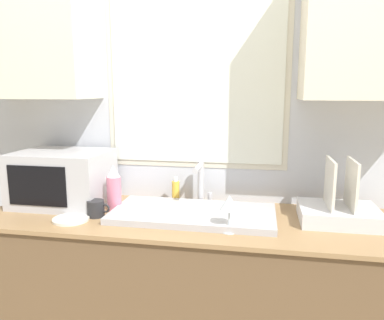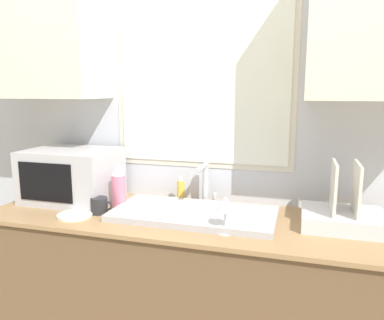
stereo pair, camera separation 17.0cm
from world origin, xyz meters
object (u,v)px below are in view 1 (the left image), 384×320
(microwave, at_px, (63,178))
(wine_glass, at_px, (229,204))
(spray_bottle, at_px, (114,188))
(mug_near_sink, at_px, (96,208))
(soap_bottle, at_px, (176,191))
(faucet, at_px, (201,179))
(dish_rack, at_px, (339,210))

(microwave, bearing_deg, wine_glass, -15.25)
(microwave, distance_m, spray_bottle, 0.30)
(microwave, relative_size, mug_near_sink, 4.20)
(microwave, xyz_separation_m, soap_bottle, (0.58, 0.13, -0.08))
(faucet, bearing_deg, wine_glass, -63.30)
(microwave, height_order, spray_bottle, microwave)
(faucet, distance_m, dish_rack, 0.68)
(dish_rack, bearing_deg, spray_bottle, -179.39)
(soap_bottle, relative_size, wine_glass, 0.88)
(soap_bottle, xyz_separation_m, mug_near_sink, (-0.32, -0.29, -0.02))
(soap_bottle, distance_m, mug_near_sink, 0.43)
(microwave, bearing_deg, mug_near_sink, -32.39)
(microwave, distance_m, wine_glass, 0.93)
(microwave, bearing_deg, faucet, 9.04)
(spray_bottle, distance_m, soap_bottle, 0.33)
(soap_bottle, bearing_deg, dish_rack, -11.42)
(mug_near_sink, distance_m, wine_glass, 0.65)
(dish_rack, bearing_deg, faucet, 167.60)
(faucet, height_order, mug_near_sink, faucet)
(soap_bottle, bearing_deg, spray_bottle, -148.07)
(microwave, relative_size, soap_bottle, 3.32)
(faucet, xyz_separation_m, mug_near_sink, (-0.46, -0.28, -0.10))
(faucet, relative_size, wine_glass, 1.42)
(soap_bottle, bearing_deg, faucet, -6.63)
(spray_bottle, bearing_deg, dish_rack, 0.61)
(dish_rack, relative_size, wine_glass, 2.17)
(dish_rack, relative_size, mug_near_sink, 3.11)
(faucet, xyz_separation_m, wine_glass, (0.18, -0.36, -0.02))
(soap_bottle, bearing_deg, mug_near_sink, -137.67)
(spray_bottle, xyz_separation_m, mug_near_sink, (-0.04, -0.12, -0.07))
(mug_near_sink, height_order, wine_glass, wine_glass)
(dish_rack, height_order, soap_bottle, dish_rack)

